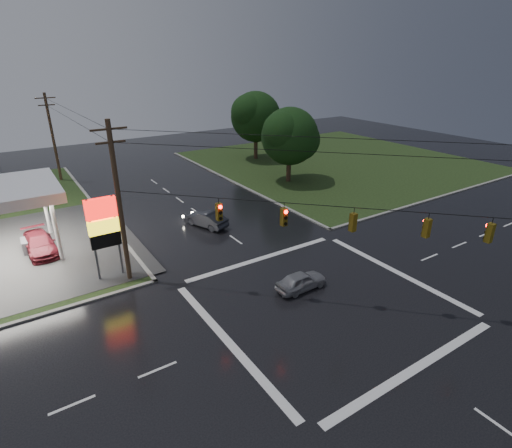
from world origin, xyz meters
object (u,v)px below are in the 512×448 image
utility_pole_n (53,136)px  tree_ne_near (291,136)px  car_north (206,219)px  utility_pole_nw (119,202)px  pylon_sign (103,225)px  car_pump (40,244)px  tree_ne_far (257,117)px  car_crossing (301,281)px

utility_pole_n → tree_ne_near: bearing=-34.1°
car_north → utility_pole_nw: bearing=11.5°
utility_pole_n → tree_ne_near: (23.64, -16.01, 0.09)m
pylon_sign → car_pump: bearing=117.9°
utility_pole_nw → tree_ne_near: 26.74m
tree_ne_far → car_crossing: size_ratio=2.70×
car_pump → car_crossing: bearing=-51.9°
utility_pole_nw → utility_pole_n: size_ratio=1.05×
utility_pole_nw → tree_ne_near: utility_pole_nw is taller
tree_ne_far → pylon_sign: bearing=-139.6°
pylon_sign → car_north: 11.18m
utility_pole_nw → utility_pole_n: bearing=90.0°
tree_ne_near → car_north: (-14.94, -7.01, -4.85)m
tree_ne_far → car_north: 26.71m
utility_pole_n → car_pump: size_ratio=2.03×
pylon_sign → utility_pole_nw: 2.22m
pylon_sign → tree_ne_near: (24.64, 11.49, 1.55)m
tree_ne_far → car_north: (-17.95, -19.01, -5.47)m
utility_pole_nw → car_crossing: utility_pole_nw is taller
pylon_sign → utility_pole_n: 27.56m
utility_pole_nw → car_north: 11.44m
tree_ne_near → tree_ne_far: tree_ne_far is taller
tree_ne_far → car_crossing: tree_ne_far is taller
utility_pole_n → utility_pole_nw: bearing=-90.0°
car_crossing → car_north: bearing=1.7°
tree_ne_near → car_crossing: (-14.39, -20.04, -4.94)m
pylon_sign → car_crossing: bearing=-39.8°
car_north → car_crossing: 13.04m
car_crossing → tree_ne_far: bearing=-29.2°
car_north → car_pump: size_ratio=0.83×
pylon_sign → car_north: pylon_sign is taller
utility_pole_n → tree_ne_far: bearing=-8.5°
utility_pole_nw → tree_ne_far: 36.20m
pylon_sign → car_pump: 8.47m
car_north → tree_ne_far: bearing=-154.0°
utility_pole_n → car_pump: utility_pole_n is taller
car_crossing → car_pump: 20.79m
tree_ne_near → car_pump: (-28.30, -4.59, -4.81)m
car_pump → utility_pole_n: bearing=73.3°
car_north → car_crossing: (0.55, -13.03, -0.09)m
tree_ne_far → car_pump: 35.85m
car_north → car_pump: car_pump is taller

